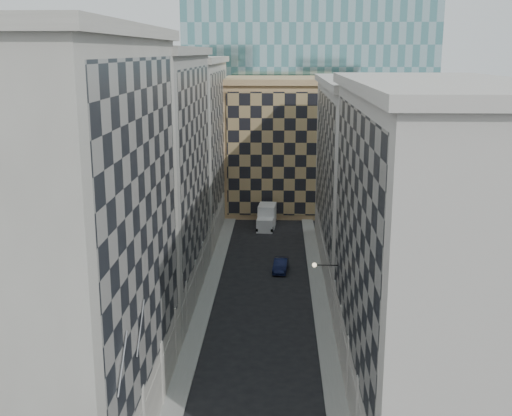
# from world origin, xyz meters

# --- Properties ---
(sidewalk_west) EXTENTS (1.50, 100.00, 0.15)m
(sidewalk_west) POSITION_xyz_m (-5.25, 30.00, 0.07)
(sidewalk_west) COLOR gray
(sidewalk_west) RESTS_ON ground
(sidewalk_east) EXTENTS (1.50, 100.00, 0.15)m
(sidewalk_east) POSITION_xyz_m (5.25, 30.00, 0.07)
(sidewalk_east) COLOR gray
(sidewalk_east) RESTS_ON ground
(bldg_left_a) EXTENTS (10.80, 22.80, 23.70)m
(bldg_left_a) POSITION_xyz_m (-10.88, 11.00, 11.82)
(bldg_left_a) COLOR #A39E93
(bldg_left_a) RESTS_ON ground
(bldg_left_b) EXTENTS (10.80, 22.80, 22.70)m
(bldg_left_b) POSITION_xyz_m (-10.88, 33.00, 11.32)
(bldg_left_b) COLOR #9A988F
(bldg_left_b) RESTS_ON ground
(bldg_left_c) EXTENTS (10.80, 22.80, 21.70)m
(bldg_left_c) POSITION_xyz_m (-10.88, 55.00, 10.83)
(bldg_left_c) COLOR #A39E93
(bldg_left_c) RESTS_ON ground
(bldg_right_a) EXTENTS (10.80, 26.80, 20.70)m
(bldg_right_a) POSITION_xyz_m (10.88, 15.00, 10.32)
(bldg_right_a) COLOR beige
(bldg_right_a) RESTS_ON ground
(bldg_right_b) EXTENTS (10.80, 28.80, 19.70)m
(bldg_right_b) POSITION_xyz_m (10.89, 42.00, 9.85)
(bldg_right_b) COLOR beige
(bldg_right_b) RESTS_ON ground
(tan_block) EXTENTS (16.80, 14.80, 18.80)m
(tan_block) POSITION_xyz_m (2.00, 67.90, 9.44)
(tan_block) COLOR tan
(tan_block) RESTS_ON ground
(church_tower) EXTENTS (7.20, 7.20, 51.50)m
(church_tower) POSITION_xyz_m (0.00, 82.00, 26.95)
(church_tower) COLOR #2A2621
(church_tower) RESTS_ON ground
(flagpoles_left) EXTENTS (0.10, 6.33, 2.33)m
(flagpoles_left) POSITION_xyz_m (-5.90, 6.00, 8.00)
(flagpoles_left) COLOR gray
(flagpoles_left) RESTS_ON ground
(bracket_lamp) EXTENTS (1.98, 0.36, 0.36)m
(bracket_lamp) POSITION_xyz_m (4.38, 24.00, 6.20)
(bracket_lamp) COLOR black
(bracket_lamp) RESTS_ON ground
(box_truck) EXTENTS (2.58, 5.49, 2.93)m
(box_truck) POSITION_xyz_m (-0.20, 57.10, 1.28)
(box_truck) COLOR white
(box_truck) RESTS_ON ground
(dark_car) EXTENTS (1.74, 4.12, 1.32)m
(dark_car) POSITION_xyz_m (1.62, 40.13, 0.66)
(dark_car) COLOR #0E1433
(dark_car) RESTS_ON ground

